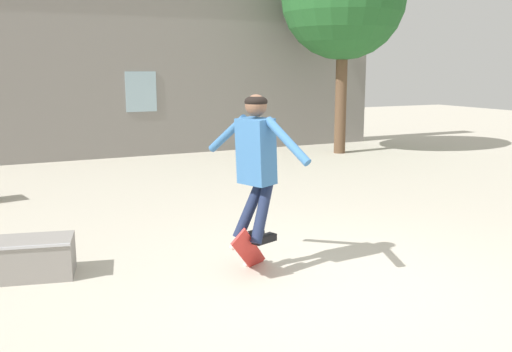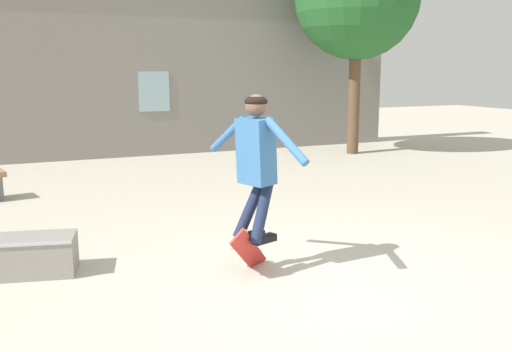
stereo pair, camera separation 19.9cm
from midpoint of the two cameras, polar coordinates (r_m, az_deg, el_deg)
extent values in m
plane|color=beige|center=(5.36, 6.87, -11.27)|extent=(40.00, 40.00, 0.00)
cube|color=gray|center=(13.36, -14.19, 9.96)|extent=(13.34, 0.40, 3.78)
cube|color=#99B7C6|center=(13.27, -11.84, 8.25)|extent=(0.70, 0.02, 0.90)
cylinder|color=brown|center=(13.64, 8.06, 7.57)|extent=(0.27, 0.27, 2.53)
cube|color=teal|center=(5.47, -1.05, 2.48)|extent=(0.35, 0.41, 0.64)
sphere|color=brown|center=(5.42, -1.06, 7.06)|extent=(0.27, 0.27, 0.21)
ellipsoid|color=black|center=(5.42, -1.06, 7.45)|extent=(0.28, 0.28, 0.12)
cylinder|color=#1E2847|center=(5.64, -1.63, -3.26)|extent=(0.40, 0.15, 0.62)
cube|color=black|center=(5.73, -1.40, -5.95)|extent=(0.28, 0.18, 0.07)
cylinder|color=#1E2847|center=(5.52, -0.41, -3.57)|extent=(0.35, 0.30, 0.62)
cube|color=black|center=(5.62, -0.19, -6.30)|extent=(0.28, 0.18, 0.07)
cylinder|color=teal|center=(5.74, -3.85, 4.23)|extent=(0.25, 0.53, 0.42)
cylinder|color=teal|center=(5.17, 2.05, 3.53)|extent=(0.25, 0.53, 0.42)
cube|color=red|center=(5.67, -1.72, -7.57)|extent=(0.61, 0.54, 0.66)
cylinder|color=silver|center=(5.94, -0.71, -7.39)|extent=(0.06, 0.08, 0.07)
cylinder|color=silver|center=(5.92, -2.05, -8.94)|extent=(0.06, 0.08, 0.07)
cylinder|color=silver|center=(5.45, -2.05, -5.55)|extent=(0.06, 0.08, 0.07)
cylinder|color=silver|center=(5.43, -3.51, -7.22)|extent=(0.06, 0.08, 0.07)
camera|label=1|loc=(0.10, -91.04, -0.20)|focal=40.00mm
camera|label=2|loc=(0.10, 88.96, 0.20)|focal=40.00mm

